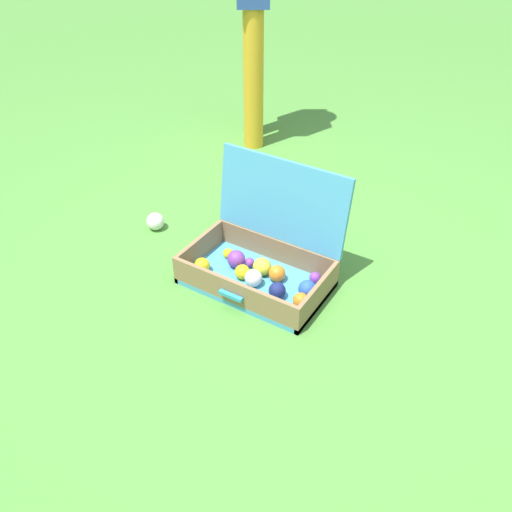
{
  "coord_description": "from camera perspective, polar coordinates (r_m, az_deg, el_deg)",
  "views": [
    {
      "loc": [
        0.91,
        -1.63,
        1.54
      ],
      "look_at": [
        -0.06,
        -0.07,
        0.15
      ],
      "focal_mm": 38.48,
      "sensor_mm": 36.0,
      "label": 1
    }
  ],
  "objects": [
    {
      "name": "open_suitcase",
      "position": [
        2.37,
        0.77,
        -0.25
      ],
      "size": [
        0.61,
        0.45,
        0.5
      ],
      "color": "#4799C6",
      "rests_on": "ground"
    },
    {
      "name": "stray_ball_on_grass",
      "position": [
        2.77,
        -10.42,
        3.57
      ],
      "size": [
        0.09,
        0.09,
        0.09
      ],
      "primitive_type": "sphere",
      "color": "white",
      "rests_on": "ground"
    },
    {
      "name": "ground_plane",
      "position": [
        2.42,
        2.13,
        -2.55
      ],
      "size": [
        16.0,
        16.0,
        0.0
      ],
      "primitive_type": "plane",
      "color": "#4C8C38"
    }
  ]
}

